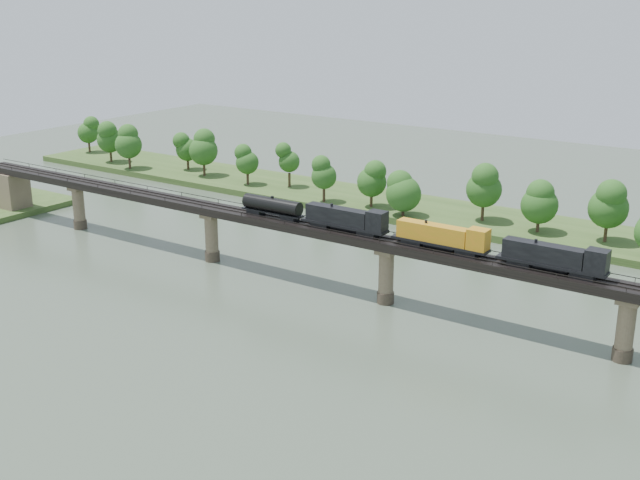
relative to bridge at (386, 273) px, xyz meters
The scene contains 6 objects.
ground 30.49m from the bridge, 90.00° to the right, with size 400.00×400.00×0.00m, color #394738.
far_bank 55.20m from the bridge, 90.00° to the left, with size 300.00×24.00×1.60m, color #304B1E.
bridge is the anchor object (origin of this frame).
bridge_superstructure 6.33m from the bridge, 90.00° to the left, with size 220.00×4.90×0.75m.
far_treeline 51.30m from the bridge, 99.23° to the left, with size 289.06×17.54×13.60m.
freight_train 9.12m from the bridge, ahead, with size 67.86×2.64×4.67m.
Camera 1 is at (64.01, -83.28, 52.13)m, focal length 45.00 mm.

